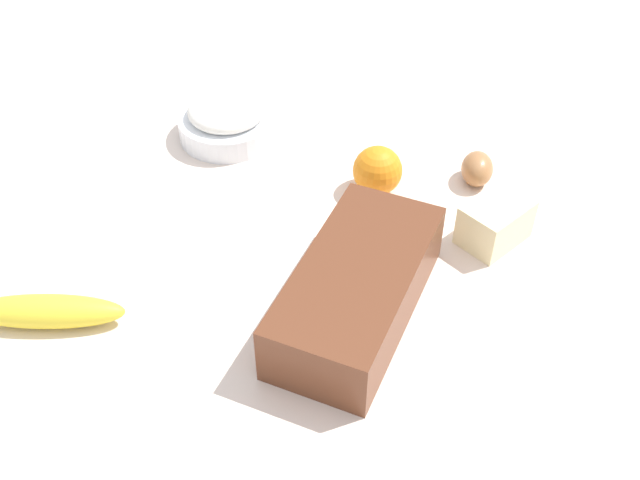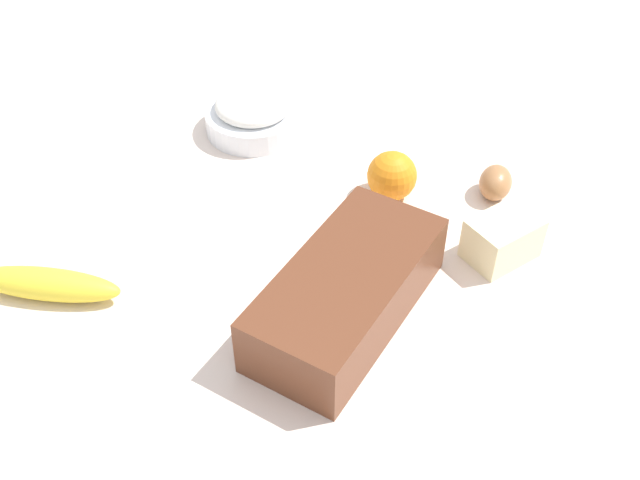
{
  "view_description": "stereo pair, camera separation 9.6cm",
  "coord_description": "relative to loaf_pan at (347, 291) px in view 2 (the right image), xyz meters",
  "views": [
    {
      "loc": [
        0.62,
        0.34,
        0.69
      ],
      "look_at": [
        0.0,
        0.0,
        0.04
      ],
      "focal_mm": 42.11,
      "sensor_mm": 36.0,
      "label": 1
    },
    {
      "loc": [
        0.57,
        0.42,
        0.69
      ],
      "look_at": [
        0.0,
        0.0,
        0.04
      ],
      "focal_mm": 42.11,
      "sensor_mm": 36.0,
      "label": 2
    }
  ],
  "objects": [
    {
      "name": "ground_plane",
      "position": [
        -0.06,
        -0.08,
        -0.05
      ],
      "size": [
        2.4,
        2.4,
        0.02
      ],
      "primitive_type": "cube",
      "color": "beige"
    },
    {
      "name": "loaf_pan",
      "position": [
        0.0,
        0.0,
        0.0
      ],
      "size": [
        0.29,
        0.15,
        0.08
      ],
      "rotation": [
        0.0,
        0.0,
        0.09
      ],
      "color": "brown",
      "rests_on": "ground_plane"
    },
    {
      "name": "flour_bowl",
      "position": [
        -0.24,
        -0.35,
        -0.01
      ],
      "size": [
        0.15,
        0.15,
        0.07
      ],
      "color": "white",
      "rests_on": "ground_plane"
    },
    {
      "name": "banana",
      "position": [
        0.19,
        -0.32,
        -0.02
      ],
      "size": [
        0.13,
        0.19,
        0.04
      ],
      "primitive_type": "ellipsoid",
      "rotation": [
        0.0,
        0.0,
        2.06
      ],
      "color": "yellow",
      "rests_on": "ground_plane"
    },
    {
      "name": "orange_fruit",
      "position": [
        -0.23,
        -0.08,
        -0.01
      ],
      "size": [
        0.07,
        0.07,
        0.07
      ],
      "primitive_type": "sphere",
      "color": "orange",
      "rests_on": "ground_plane"
    },
    {
      "name": "butter_block",
      "position": [
        -0.21,
        0.1,
        -0.01
      ],
      "size": [
        0.11,
        0.09,
        0.06
      ],
      "primitive_type": "cube",
      "rotation": [
        0.0,
        0.0,
        -0.34
      ],
      "color": "#F4EDB2",
      "rests_on": "ground_plane"
    },
    {
      "name": "egg_near_butter",
      "position": [
        -0.32,
        0.04,
        -0.02
      ],
      "size": [
        0.07,
        0.06,
        0.05
      ],
      "primitive_type": "ellipsoid",
      "rotation": [
        0.0,
        1.57,
        3.49
      ],
      "color": "#A46E42",
      "rests_on": "ground_plane"
    }
  ]
}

